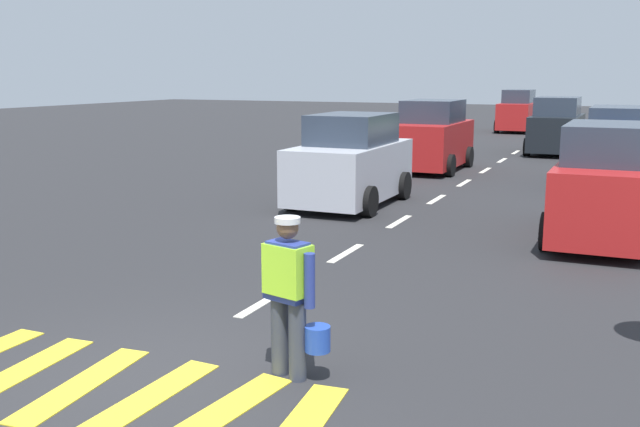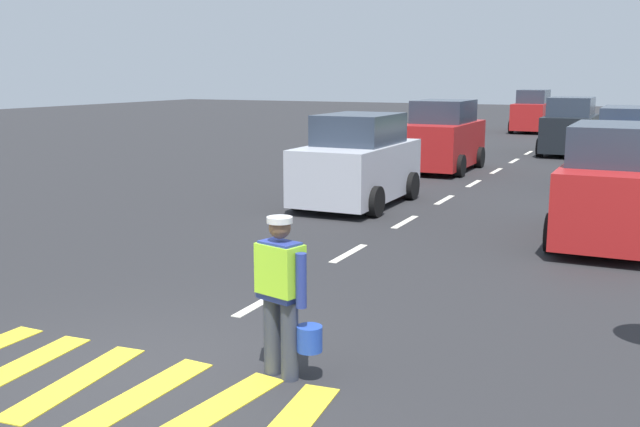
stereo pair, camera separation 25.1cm
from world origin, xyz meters
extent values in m
plane|color=#28282B|center=(0.00, 21.00, 0.00)|extent=(96.00, 96.00, 0.00)
cube|color=yellow|center=(-1.20, -0.39, 0.01)|extent=(0.49, 1.92, 0.01)
cube|color=yellow|center=(-0.40, -0.39, 0.01)|extent=(0.52, 1.92, 0.01)
cube|color=yellow|center=(0.40, -0.39, 0.01)|extent=(0.44, 1.91, 0.01)
cube|color=yellow|center=(1.20, -0.39, 0.01)|extent=(0.59, 1.93, 0.01)
cube|color=silver|center=(0.00, 2.70, 0.01)|extent=(0.14, 1.40, 0.01)
cube|color=silver|center=(0.00, 5.70, 0.01)|extent=(0.14, 1.40, 0.01)
cube|color=silver|center=(0.00, 8.70, 0.01)|extent=(0.14, 1.40, 0.01)
cube|color=silver|center=(0.00, 11.70, 0.01)|extent=(0.14, 1.40, 0.01)
cube|color=silver|center=(0.00, 14.70, 0.01)|extent=(0.14, 1.40, 0.01)
cube|color=silver|center=(0.00, 17.70, 0.01)|extent=(0.14, 1.40, 0.01)
cube|color=silver|center=(0.00, 20.70, 0.01)|extent=(0.14, 1.40, 0.01)
cube|color=silver|center=(0.00, 23.70, 0.01)|extent=(0.14, 1.40, 0.01)
cube|color=silver|center=(0.00, 26.70, 0.01)|extent=(0.14, 1.40, 0.01)
cube|color=silver|center=(0.00, 29.70, 0.01)|extent=(0.14, 1.40, 0.01)
cube|color=silver|center=(0.00, 32.70, 0.01)|extent=(0.14, 1.40, 0.01)
cube|color=silver|center=(0.00, 35.70, 0.01)|extent=(0.14, 1.40, 0.01)
cube|color=silver|center=(0.00, 38.70, 0.01)|extent=(0.14, 1.40, 0.01)
cube|color=silver|center=(0.00, 41.70, 0.01)|extent=(0.14, 1.40, 0.01)
cube|color=silver|center=(0.00, 44.70, 0.01)|extent=(0.14, 1.40, 0.01)
cube|color=silver|center=(0.00, 47.70, 0.01)|extent=(0.14, 1.40, 0.01)
cylinder|color=#383D4C|center=(1.29, 0.66, 0.41)|extent=(0.18, 0.18, 0.82)
cylinder|color=#383D4C|center=(1.52, 0.60, 0.41)|extent=(0.18, 0.18, 0.82)
cube|color=navy|center=(1.40, 0.63, 1.12)|extent=(0.45, 0.34, 0.60)
cube|color=#A5EA33|center=(1.40, 0.63, 1.14)|extent=(0.52, 0.39, 0.51)
cylinder|color=navy|center=(1.13, 0.70, 1.07)|extent=(0.11, 0.11, 0.55)
cylinder|color=navy|center=(1.67, 0.56, 1.07)|extent=(0.11, 0.11, 0.55)
sphere|color=brown|center=(1.40, 0.63, 1.56)|extent=(0.22, 0.22, 0.22)
cylinder|color=silver|center=(1.40, 0.63, 1.64)|extent=(0.26, 0.26, 0.06)
cylinder|color=#2347B7|center=(1.72, 0.65, 0.45)|extent=(0.26, 0.26, 0.26)
cube|color=red|center=(-1.64, 17.12, 0.86)|extent=(1.83, 4.06, 1.35)
cube|color=#2D3847|center=(-1.64, 17.22, 1.88)|extent=(1.61, 2.23, 0.70)
cylinder|color=black|center=(-0.70, 15.86, 0.34)|extent=(0.22, 0.68, 0.68)
cylinder|color=black|center=(-2.57, 15.86, 0.34)|extent=(0.22, 0.68, 0.68)
cylinder|color=black|center=(-0.70, 18.38, 0.34)|extent=(0.22, 0.68, 0.68)
cylinder|color=black|center=(-2.57, 18.38, 0.34)|extent=(0.22, 0.68, 0.68)
cube|color=black|center=(1.48, 23.76, 0.83)|extent=(1.75, 3.92, 1.30)
cube|color=#2D3847|center=(1.48, 23.66, 1.83)|extent=(1.54, 2.16, 0.70)
cylinder|color=black|center=(0.59, 24.98, 0.34)|extent=(0.22, 0.68, 0.68)
cylinder|color=black|center=(2.38, 24.98, 0.34)|extent=(0.22, 0.68, 0.68)
cylinder|color=black|center=(0.59, 22.55, 0.34)|extent=(0.22, 0.68, 0.68)
cylinder|color=black|center=(2.38, 22.55, 0.34)|extent=(0.22, 0.68, 0.68)
cube|color=red|center=(3.97, 8.62, 0.83)|extent=(1.62, 4.18, 1.29)
cube|color=#2D3847|center=(3.97, 8.52, 1.82)|extent=(1.42, 2.30, 0.70)
cylinder|color=black|center=(3.14, 9.92, 0.34)|extent=(0.22, 0.68, 0.68)
cylinder|color=black|center=(3.14, 7.33, 0.34)|extent=(0.22, 0.68, 0.68)
cube|color=#1E4799|center=(3.95, 15.44, 0.84)|extent=(1.62, 4.36, 1.32)
cube|color=#2D3847|center=(3.95, 15.33, 1.85)|extent=(1.43, 2.40, 0.70)
cylinder|color=black|center=(3.12, 16.79, 0.34)|extent=(0.22, 0.68, 0.68)
cylinder|color=black|center=(3.12, 14.09, 0.34)|extent=(0.22, 0.68, 0.68)
cube|color=red|center=(-1.65, 34.33, 0.85)|extent=(1.63, 3.88, 1.34)
cube|color=#2D3847|center=(-1.65, 34.43, 1.87)|extent=(1.44, 2.13, 0.70)
cylinder|color=black|center=(-0.82, 33.13, 0.34)|extent=(0.22, 0.68, 0.68)
cylinder|color=black|center=(-2.49, 33.13, 0.34)|extent=(0.22, 0.68, 0.68)
cylinder|color=black|center=(-0.82, 35.54, 0.34)|extent=(0.22, 0.68, 0.68)
cylinder|color=black|center=(-2.49, 35.54, 0.34)|extent=(0.22, 0.68, 0.68)
cube|color=silver|center=(-1.70, 10.20, 0.81)|extent=(1.81, 4.00, 1.25)
cube|color=#2D3847|center=(-1.70, 10.30, 1.78)|extent=(1.60, 2.20, 0.70)
cylinder|color=black|center=(-0.78, 8.96, 0.34)|extent=(0.22, 0.68, 0.68)
cylinder|color=black|center=(-2.63, 8.96, 0.34)|extent=(0.22, 0.68, 0.68)
cylinder|color=black|center=(-0.78, 11.44, 0.34)|extent=(0.22, 0.68, 0.68)
cylinder|color=black|center=(-2.63, 11.44, 0.34)|extent=(0.22, 0.68, 0.68)
camera|label=1|loc=(4.54, -5.67, 3.06)|focal=40.92mm
camera|label=2|loc=(4.77, -5.57, 3.06)|focal=40.92mm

